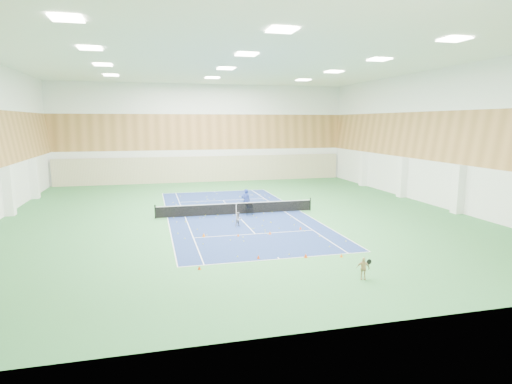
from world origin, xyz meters
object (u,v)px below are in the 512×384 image
tennis_net (236,208)px  coach (246,201)px  child_court (238,219)px  child_apron (363,268)px  ball_cart (249,209)px

tennis_net → coach: coach is taller
coach → child_court: 4.89m
tennis_net → child_apron: (2.97, -15.72, -0.01)m
child_apron → ball_cart: child_apron is taller
tennis_net → coach: 1.19m
tennis_net → ball_cart: 1.14m
child_apron → ball_cart: (-2.01, 15.12, -0.07)m
ball_cart → coach: bearing=95.8°
coach → child_court: bearing=76.6°
child_court → ball_cart: size_ratio=1.10×
tennis_net → coach: bearing=32.8°
coach → ball_cart: bearing=97.0°
tennis_net → ball_cart: tennis_net is taller
coach → child_court: size_ratio=1.89×
coach → tennis_net: bearing=38.3°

